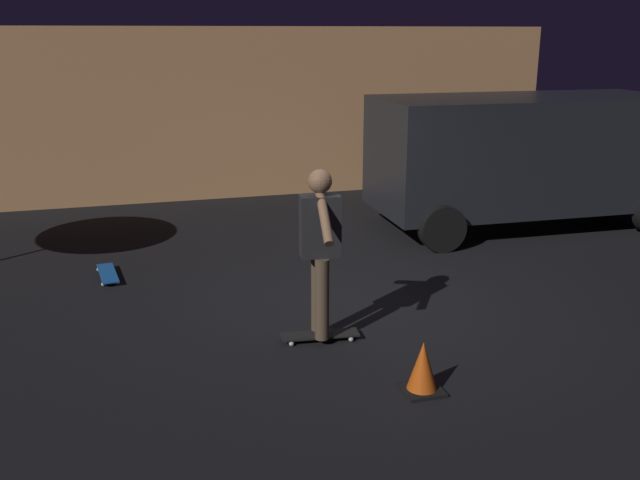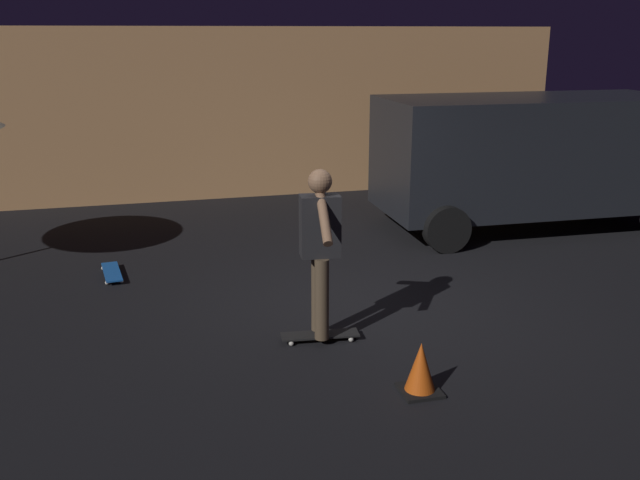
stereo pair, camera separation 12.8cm
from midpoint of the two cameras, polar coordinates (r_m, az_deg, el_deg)
name	(u,v)px [view 1 (the left image)]	position (r m, az deg, el deg)	size (l,w,h in m)	color
ground_plane	(363,306)	(8.03, 3.06, -5.34)	(28.00, 28.00, 0.00)	black
low_building	(211,104)	(15.04, -8.99, 10.74)	(12.63, 4.01, 3.07)	tan
parked_van	(523,153)	(11.52, 15.74, 6.75)	(4.65, 2.30, 2.03)	black
skateboard_ridden	(320,335)	(7.15, -0.52, -7.68)	(0.80, 0.28, 0.07)	black
skateboard_spare	(108,274)	(9.31, -17.11, -2.60)	(0.28, 0.80, 0.07)	#1959B2
skater	(320,241)	(6.80, -0.54, -0.11)	(0.40, 0.99, 1.67)	brown
traffic_cone	(423,369)	(6.19, 7.67, -10.25)	(0.34, 0.34, 0.46)	black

